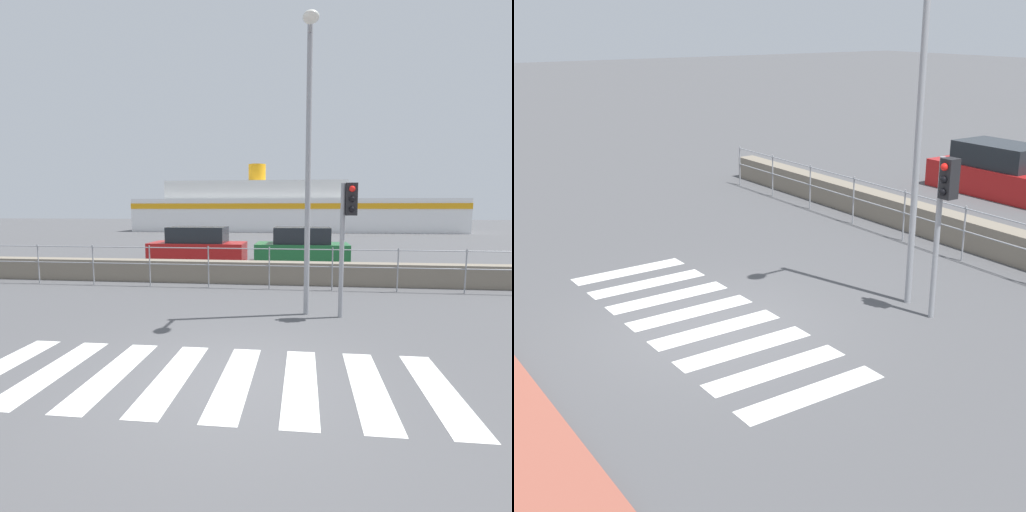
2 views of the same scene
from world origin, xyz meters
TOP-DOWN VIEW (x-y plane):
  - ground_plane at (0.00, 0.00)m, footprint 160.00×160.00m
  - crosswalk at (-0.38, 0.00)m, footprint 6.75×2.40m
  - seawall at (0.00, 7.21)m, footprint 20.32×0.55m
  - harbor_fence at (-0.00, 6.34)m, footprint 18.32×0.04m
  - traffic_light_far at (1.91, 3.43)m, footprint 0.34×0.32m
  - streetlamp at (1.07, 3.42)m, footprint 0.32×1.04m
  - parked_car_red at (-3.71, 12.16)m, footprint 4.23×1.76m

SIDE VIEW (x-z plane):
  - ground_plane at x=0.00m, z-range 0.00..0.00m
  - crosswalk at x=-0.38m, z-range 0.00..0.01m
  - seawall at x=0.00m, z-range 0.00..0.69m
  - parked_car_red at x=-3.71m, z-range -0.11..1.43m
  - harbor_fence at x=0.00m, z-range 0.19..1.44m
  - traffic_light_far at x=1.91m, z-range 0.68..3.58m
  - streetlamp at x=1.07m, z-range 0.72..6.87m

